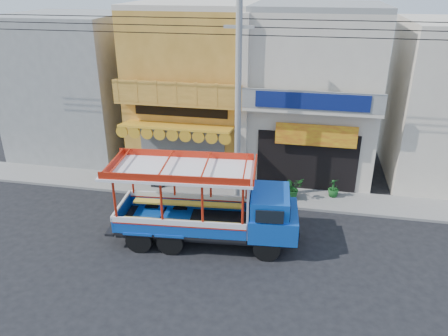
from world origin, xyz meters
name	(u,v)px	position (x,y,z in m)	size (l,w,h in m)	color
ground	(248,243)	(0.00, 0.00, 0.00)	(90.00, 90.00, 0.00)	black
sidewalk	(260,195)	(0.00, 4.00, 0.06)	(30.00, 2.00, 0.12)	slate
shophouse_left	(196,85)	(-4.00, 7.96, 4.11)	(6.00, 7.50, 8.24)	#B67E28
shophouse_right	(312,91)	(2.00, 7.96, 4.11)	(6.00, 6.75, 8.24)	beige
party_pilaster	(244,107)	(-1.00, 4.85, 4.00)	(0.35, 0.30, 8.00)	beige
filler_building_left	(75,85)	(-11.00, 8.00, 3.80)	(6.00, 6.00, 7.60)	gray
utility_pole	(242,92)	(-0.85, 3.30, 5.03)	(28.00, 0.26, 9.00)	gray
songthaew_truck	(218,206)	(-1.13, -0.16, 1.58)	(7.19, 2.84, 3.28)	black
green_sign	(157,177)	(-4.94, 3.82, 0.58)	(0.71, 0.33, 1.09)	black
potted_plant_a	(292,188)	(1.44, 3.83, 0.64)	(0.94, 0.81, 1.04)	#164E1B
potted_plant_c	(334,188)	(3.29, 4.37, 0.56)	(0.49, 0.49, 0.88)	#164E1B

